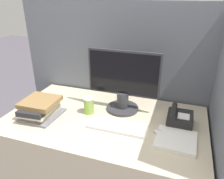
{
  "coord_description": "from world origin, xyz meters",
  "views": [
    {
      "loc": [
        0.47,
        -0.81,
        1.57
      ],
      "look_at": [
        0.04,
        0.44,
        0.97
      ],
      "focal_mm": 35.0,
      "sensor_mm": 36.0,
      "label": 1
    }
  ],
  "objects_px": {
    "mouse": "(159,132)",
    "coffee_cup": "(89,105)",
    "keyboard": "(117,126)",
    "book_stack": "(40,108)",
    "desk_telephone": "(179,119)",
    "monitor": "(123,84)"
  },
  "relations": [
    {
      "from": "mouse",
      "to": "desk_telephone",
      "type": "xyz_separation_m",
      "value": [
        0.11,
        0.14,
        0.03
      ]
    },
    {
      "from": "mouse",
      "to": "book_stack",
      "type": "distance_m",
      "value": 0.82
    },
    {
      "from": "monitor",
      "to": "coffee_cup",
      "type": "distance_m",
      "value": 0.29
    },
    {
      "from": "mouse",
      "to": "book_stack",
      "type": "bearing_deg",
      "value": -175.86
    },
    {
      "from": "monitor",
      "to": "mouse",
      "type": "xyz_separation_m",
      "value": [
        0.3,
        -0.22,
        -0.19
      ]
    },
    {
      "from": "mouse",
      "to": "coffee_cup",
      "type": "distance_m",
      "value": 0.52
    },
    {
      "from": "monitor",
      "to": "book_stack",
      "type": "distance_m",
      "value": 0.6
    },
    {
      "from": "coffee_cup",
      "to": "book_stack",
      "type": "xyz_separation_m",
      "value": [
        -0.3,
        -0.15,
        0.0
      ]
    },
    {
      "from": "monitor",
      "to": "keyboard",
      "type": "bearing_deg",
      "value": -81.78
    },
    {
      "from": "coffee_cup",
      "to": "book_stack",
      "type": "distance_m",
      "value": 0.33
    },
    {
      "from": "mouse",
      "to": "book_stack",
      "type": "height_order",
      "value": "book_stack"
    },
    {
      "from": "keyboard",
      "to": "desk_telephone",
      "type": "relative_size",
      "value": 2.06
    },
    {
      "from": "book_stack",
      "to": "coffee_cup",
      "type": "bearing_deg",
      "value": 25.98
    },
    {
      "from": "keyboard",
      "to": "mouse",
      "type": "bearing_deg",
      "value": 5.19
    },
    {
      "from": "keyboard",
      "to": "coffee_cup",
      "type": "xyz_separation_m",
      "value": [
        -0.25,
        0.11,
        0.05
      ]
    },
    {
      "from": "keyboard",
      "to": "book_stack",
      "type": "height_order",
      "value": "book_stack"
    },
    {
      "from": "mouse",
      "to": "coffee_cup",
      "type": "relative_size",
      "value": 0.55
    },
    {
      "from": "monitor",
      "to": "keyboard",
      "type": "xyz_separation_m",
      "value": [
        0.04,
        -0.24,
        -0.19
      ]
    },
    {
      "from": "monitor",
      "to": "mouse",
      "type": "distance_m",
      "value": 0.42
    },
    {
      "from": "desk_telephone",
      "to": "mouse",
      "type": "bearing_deg",
      "value": -127.05
    },
    {
      "from": "desk_telephone",
      "to": "keyboard",
      "type": "bearing_deg",
      "value": -156.06
    },
    {
      "from": "coffee_cup",
      "to": "desk_telephone",
      "type": "bearing_deg",
      "value": 4.95
    }
  ]
}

